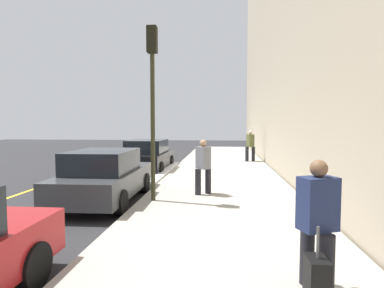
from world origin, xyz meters
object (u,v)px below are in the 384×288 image
parked_car_charcoal (105,176)px  pedestrian_navy_coat (317,222)px  pedestrian_olive_coat (250,145)px  pedestrian_grey_coat (203,165)px  rolling_suitcase (317,285)px  traffic_light_pole (153,85)px  parked_car_black (148,156)px

parked_car_charcoal → pedestrian_navy_coat: pedestrian_navy_coat is taller
pedestrian_olive_coat → pedestrian_navy_coat: pedestrian_olive_coat is taller
pedestrian_grey_coat → rolling_suitcase: bearing=-164.3°
parked_car_charcoal → traffic_light_pole: bearing=-98.4°
pedestrian_grey_coat → rolling_suitcase: size_ratio=1.68×
pedestrian_grey_coat → pedestrian_olive_coat: bearing=-14.1°
parked_car_black → pedestrian_grey_coat: 5.96m
pedestrian_olive_coat → pedestrian_navy_coat: size_ratio=1.05×
traffic_light_pole → rolling_suitcase: 6.35m
pedestrian_grey_coat → traffic_light_pole: size_ratio=0.35×
pedestrian_olive_coat → traffic_light_pole: 10.30m
pedestrian_navy_coat → pedestrian_grey_coat: size_ratio=1.02×
pedestrian_olive_coat → rolling_suitcase: size_ratio=1.80×
pedestrian_olive_coat → pedestrian_grey_coat: pedestrian_olive_coat is taller
parked_car_black → pedestrian_navy_coat: (-10.50, -4.68, 0.28)m
parked_car_charcoal → rolling_suitcase: size_ratio=4.31×
traffic_light_pole → parked_car_charcoal: bearing=81.6°
pedestrian_olive_coat → rolling_suitcase: 14.33m
pedestrian_olive_coat → pedestrian_navy_coat: (-13.85, 0.39, -0.05)m
parked_car_charcoal → traffic_light_pole: size_ratio=0.89×
pedestrian_olive_coat → pedestrian_navy_coat: bearing=178.4°
pedestrian_olive_coat → pedestrian_grey_coat: bearing=165.9°
pedestrian_navy_coat → parked_car_charcoal: bearing=44.4°
parked_car_black → pedestrian_grey_coat: bearing=-150.5°
pedestrian_navy_coat → rolling_suitcase: size_ratio=1.71×
pedestrian_olive_coat → traffic_light_pole: bearing=159.9°
parked_car_charcoal → traffic_light_pole: (-0.22, -1.46, 2.55)m
parked_car_black → rolling_suitcase: bearing=-157.4°
traffic_light_pole → parked_car_black: bearing=14.8°
parked_car_charcoal → pedestrian_navy_coat: size_ratio=2.53×
rolling_suitcase → traffic_light_pole: bearing=31.1°
parked_car_black → parked_car_charcoal: bearing=-178.5°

